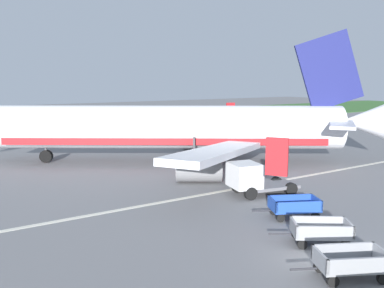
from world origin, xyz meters
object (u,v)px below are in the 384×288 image
object	(u,v)px
baggage_cart_second_in_row	(351,263)
baggage_cart_third_in_row	(321,231)
airplane	(177,128)
service_truck_beside_carts	(251,178)
baggage_cart_fourth_in_row	(294,207)

from	to	relation	value
baggage_cart_second_in_row	baggage_cart_third_in_row	world-z (taller)	same
airplane	baggage_cart_third_in_row	size ratio (longest dim) A/B	9.94
airplane	service_truck_beside_carts	size ratio (longest dim) A/B	7.13
airplane	baggage_cart_fourth_in_row	xyz separation A→B (m)	(-1.96, -15.51, -2.45)
baggage_cart_second_in_row	baggage_cart_fourth_in_row	xyz separation A→B (m)	(3.16, 5.79, 0.00)
baggage_cart_third_in_row	baggage_cart_second_in_row	bearing A→B (deg)	-119.94
service_truck_beside_carts	airplane	bearing A→B (deg)	84.11
baggage_cart_second_in_row	baggage_cart_third_in_row	distance (m)	3.10
baggage_cart_second_in_row	baggage_cart_fourth_in_row	size ratio (longest dim) A/B	1.00
airplane	baggage_cart_third_in_row	distance (m)	19.12
baggage_cart_third_in_row	service_truck_beside_carts	world-z (taller)	service_truck_beside_carts
airplane	baggage_cart_second_in_row	xyz separation A→B (m)	(-5.12, -21.31, -2.45)
baggage_cart_third_in_row	baggage_cart_fourth_in_row	distance (m)	3.50
airplane	baggage_cart_fourth_in_row	distance (m)	15.83
airplane	baggage_cart_fourth_in_row	size ratio (longest dim) A/B	9.45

